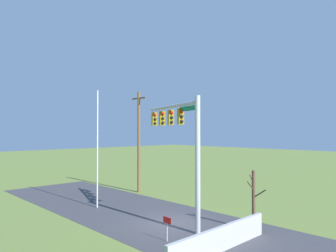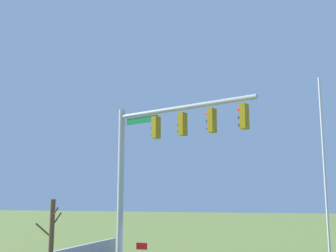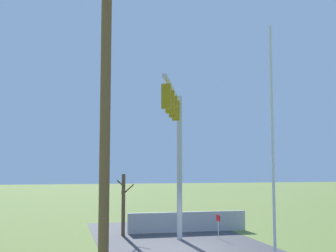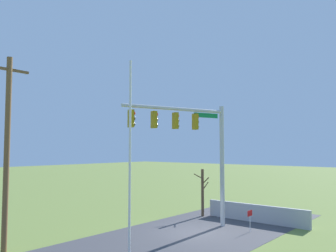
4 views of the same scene
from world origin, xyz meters
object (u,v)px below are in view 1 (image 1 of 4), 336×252
at_px(utility_pole, 139,140).
at_px(open_sign, 167,223).
at_px(flagpole, 97,149).
at_px(bare_tree, 254,199).
at_px(signal_mast, 180,134).

distance_m(utility_pole, open_sign, 13.49).
relative_size(utility_pole, open_sign, 7.50).
distance_m(flagpole, open_sign, 9.22).
height_order(flagpole, bare_tree, flagpole).
bearing_deg(open_sign, bare_tree, 65.89).
bearing_deg(bare_tree, open_sign, -114.11).
bearing_deg(flagpole, open_sign, -7.71).
distance_m(signal_mast, flagpole, 7.08).
relative_size(signal_mast, bare_tree, 2.24).
xyz_separation_m(flagpole, utility_pole, (-2.42, 5.76, 0.49)).
relative_size(utility_pole, bare_tree, 2.75).
height_order(utility_pole, open_sign, utility_pole).
xyz_separation_m(utility_pole, bare_tree, (13.03, -2.23, -3.02)).
bearing_deg(signal_mast, utility_pole, 155.51).
xyz_separation_m(flagpole, open_sign, (8.51, -1.15, -3.35)).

